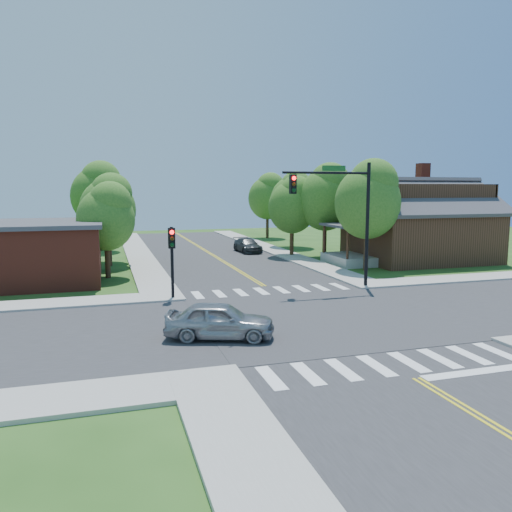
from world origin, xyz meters
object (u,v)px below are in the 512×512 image
object	(u,v)px
house_ne	(419,219)
car_dgrey	(247,246)
signal_pole_nw	(172,249)
signal_mast_ne	(341,204)
car_silver	(220,321)

from	to	relation	value
house_ne	car_dgrey	bearing A→B (deg)	142.56
signal_pole_nw	signal_mast_ne	bearing A→B (deg)	0.07
car_dgrey	signal_mast_ne	bearing A→B (deg)	-91.77
car_silver	car_dgrey	bearing A→B (deg)	1.27
car_silver	car_dgrey	distance (m)	26.27
house_ne	car_dgrey	distance (m)	14.94
house_ne	car_silver	bearing A→B (deg)	-141.14
house_ne	signal_pole_nw	bearing A→B (deg)	-157.31
signal_mast_ne	car_silver	distance (m)	12.13
signal_mast_ne	signal_pole_nw	distance (m)	9.76
signal_pole_nw	car_silver	xyz separation A→B (m)	(0.82, -7.37, -1.95)
signal_pole_nw	car_dgrey	xyz separation A→B (m)	(9.04, 17.59, -2.05)
house_ne	car_dgrey	size ratio (longest dim) A/B	3.02
signal_pole_nw	car_dgrey	bearing A→B (deg)	62.78
signal_mast_ne	car_dgrey	size ratio (longest dim) A/B	1.67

